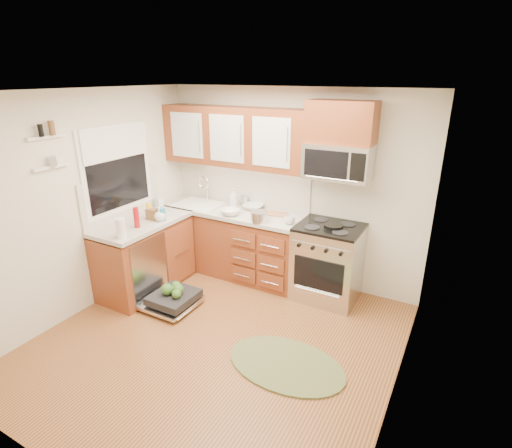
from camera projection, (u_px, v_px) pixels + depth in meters
The scene contains 38 objects.
floor at pixel (217, 342), 4.19m from camera, with size 3.50×3.50×0.00m, color brown.
ceiling at pixel (207, 91), 3.30m from camera, with size 3.50×3.50×0.00m, color white.
wall_back at pixel (290, 188), 5.18m from camera, with size 3.50×0.04×2.50m, color beige.
wall_front at pixel (40, 329), 2.31m from camera, with size 3.50×0.04×2.50m, color beige.
wall_left at pixel (86, 204), 4.53m from camera, with size 0.04×3.50×2.50m, color beige.
wall_right at pixel (408, 274), 2.95m from camera, with size 0.04×3.50×2.50m, color beige.
base_cabinet_back at pixel (231, 243), 5.55m from camera, with size 2.05×0.60×0.85m, color maroon.
base_cabinet_left at pixel (145, 258), 5.12m from camera, with size 0.60×1.25×0.85m, color maroon.
countertop_back at pixel (230, 211), 5.38m from camera, with size 2.07×0.64×0.05m, color #B1ADA2.
countertop_left at pixel (142, 223), 4.95m from camera, with size 0.64×1.27×0.05m, color #B1ADA2.
backsplash_back at pixel (241, 184), 5.51m from camera, with size 2.05×0.02×0.57m, color beige.
backsplash_left at pixel (122, 196), 4.97m from camera, with size 0.02×1.25×0.57m, color beige.
upper_cabinets at pixel (234, 137), 5.14m from camera, with size 2.05×0.35×0.75m, color maroon, non-canonical shape.
cabinet_over_mw at pixel (342, 122), 4.42m from camera, with size 0.76×0.35×0.47m, color maroon.
range at pixel (328, 262), 4.88m from camera, with size 0.76×0.64×0.95m, color silver, non-canonical shape.
microwave at pixel (338, 161), 4.55m from camera, with size 0.76×0.38×0.40m, color silver, non-canonical shape.
sink at pixel (198, 213), 5.63m from camera, with size 0.62×0.50×0.26m, color white, non-canonical shape.
dishwasher at pixel (171, 299), 4.78m from camera, with size 0.70×0.60×0.20m, color silver, non-canonical shape.
window at pixel (117, 170), 4.83m from camera, with size 0.03×1.05×1.05m, color white, non-canonical shape.
window_blind at pixel (115, 142), 4.70m from camera, with size 0.02×0.96×0.40m, color white.
shelf_upper at pixel (46, 137), 3.95m from camera, with size 0.04×0.40×0.03m, color white.
shelf_lower at pixel (52, 167), 4.06m from camera, with size 0.04×0.40×0.03m, color white.
rug at pixel (286, 364), 3.85m from camera, with size 1.18×0.76×0.02m, color #5A6238, non-canonical shape.
skillet at pixel (334, 226), 4.65m from camera, with size 0.22×0.22×0.04m, color black.
stock_pot at pixel (259, 217), 4.91m from camera, with size 0.21×0.21×0.13m, color silver.
cutting_board at pixel (276, 214), 5.17m from camera, with size 0.27×0.17×0.02m, color tan.
canister at pixel (244, 201), 5.47m from camera, with size 0.09×0.09×0.15m, color silver.
paper_towel_roll at pixel (121, 228), 4.40m from camera, with size 0.11×0.11×0.23m, color white.
mustard_bottle at pixel (149, 211), 5.01m from camera, with size 0.06×0.06×0.20m, color yellow.
red_bottle at pixel (136, 218), 4.70m from camera, with size 0.07×0.07×0.24m, color #A60D14.
wooden_box at pixel (152, 214), 4.98m from camera, with size 0.14×0.10×0.14m, color brown.
blue_carton at pixel (161, 214), 4.95m from camera, with size 0.10×0.06×0.16m, color teal.
bowl_a at pixel (253, 207), 5.37m from camera, with size 0.27×0.27×0.07m, color #999999.
bowl_b at pixel (230, 212), 5.14m from camera, with size 0.25×0.25×0.08m, color #999999.
cup at pixel (290, 220), 4.84m from camera, with size 0.13×0.13×0.10m, color #999999.
soap_bottle_a at pixel (233, 198), 5.38m from camera, with size 0.11×0.11×0.27m, color #999999.
soap_bottle_b at pixel (159, 201), 5.42m from camera, with size 0.09×0.09×0.19m, color #999999.
soap_bottle_c at pixel (160, 214), 4.92m from camera, with size 0.14×0.14×0.18m, color #999999.
Camera 1 is at (2.03, -2.85, 2.64)m, focal length 28.00 mm.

